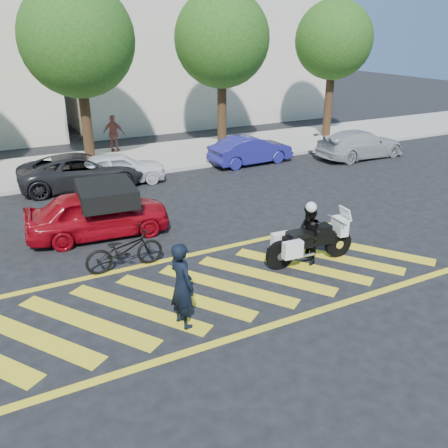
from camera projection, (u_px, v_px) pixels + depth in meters
name	position (u px, v px, depth m)	size (l,w,h in m)	color
ground	(207.00, 290.00, 11.12)	(90.00, 90.00, 0.00)	black
sidewalk	(91.00, 165.00, 20.94)	(60.00, 5.00, 0.15)	#9E998E
crosswalk	(206.00, 291.00, 11.11)	(12.33, 4.00, 0.01)	yellow
building_right	(193.00, 31.00, 30.04)	(16.00, 8.00, 11.00)	beige
tree_center	(81.00, 44.00, 19.12)	(4.60, 4.60, 7.56)	black
tree_right	(224.00, 43.00, 21.88)	(4.40, 4.40, 7.41)	black
tree_far_right	(335.00, 43.00, 24.66)	(4.00, 4.00, 7.10)	black
officer_bike	(182.00, 285.00, 9.51)	(0.68, 0.44, 1.85)	black
bicycle	(124.00, 250.00, 11.94)	(0.69, 1.99, 1.04)	black
police_motorcycle	(309.00, 241.00, 12.23)	(2.52, 0.83, 1.11)	black
officer_moto	(309.00, 235.00, 12.15)	(0.76, 0.59, 1.56)	black
red_convertible	(98.00, 213.00, 13.81)	(1.64, 4.08, 1.39)	maroon
parked_mid_left	(82.00, 171.00, 18.05)	(2.16, 4.68, 1.30)	black
parked_mid_right	(118.00, 168.00, 18.48)	(1.47, 3.65, 1.24)	white
parked_right	(251.00, 150.00, 21.18)	(1.33, 3.81, 1.26)	navy
parked_far_right	(360.00, 144.00, 22.19)	(1.80, 4.42, 1.28)	#989B9F
pedestrian_right	(114.00, 133.00, 22.60)	(1.02, 0.43, 1.74)	#944943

